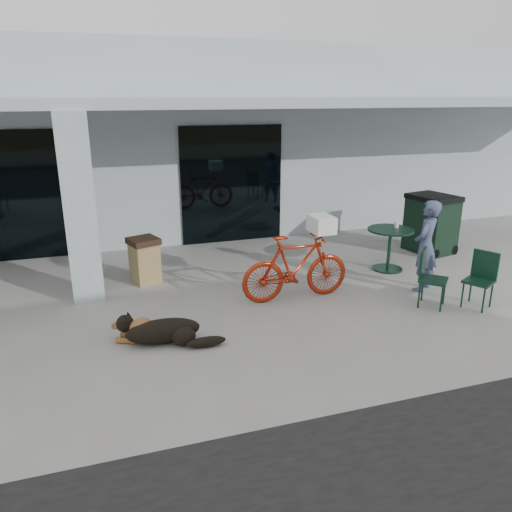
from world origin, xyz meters
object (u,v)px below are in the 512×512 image
object	(u,v)px
cafe_chair_far_a	(433,279)
dog	(163,330)
trash_receptacle	(145,260)
cafe_table_far	(389,250)
cafe_chair_far_b	(479,281)
wheeled_bin	(431,224)
person	(426,246)
bicycle	(296,267)

from	to	relation	value
cafe_chair_far_a	dog	bearing A→B (deg)	133.45
cafe_chair_far_a	trash_receptacle	world-z (taller)	cafe_chair_far_a
cafe_chair_far_a	trash_receptacle	bearing A→B (deg)	103.82
cafe_table_far	dog	bearing A→B (deg)	-159.94
cafe_chair_far_b	wheeled_bin	xyz separation A→B (m)	(1.17, 2.87, 0.17)
dog	cafe_chair_far_b	distance (m)	5.11
cafe_chair_far_a	person	size ratio (longest dim) A/B	0.58
cafe_table_far	cafe_chair_far_a	distance (m)	1.83
dog	person	distance (m)	4.79
cafe_table_far	cafe_chair_far_b	size ratio (longest dim) A/B	0.97
dog	wheeled_bin	bearing A→B (deg)	44.89
cafe_table_far	cafe_chair_far_b	distance (m)	2.10
bicycle	cafe_table_far	distance (m)	2.48
wheeled_bin	cafe_table_far	bearing A→B (deg)	-164.51
bicycle	dog	distance (m)	2.57
bicycle	cafe_chair_far_a	size ratio (longest dim) A/B	2.00
cafe_table_far	bicycle	bearing A→B (deg)	-160.80
bicycle	trash_receptacle	size ratio (longest dim) A/B	2.24
trash_receptacle	wheeled_bin	xyz separation A→B (m)	(6.24, 0.00, 0.21)
bicycle	trash_receptacle	xyz separation A→B (m)	(-2.36, 1.62, -0.15)
cafe_table_far	cafe_chair_far_a	xyz separation A→B (m)	(-0.31, -1.80, 0.06)
cafe_chair_far_b	bicycle	bearing A→B (deg)	-143.05
bicycle	person	size ratio (longest dim) A/B	1.17
cafe_chair_far_a	cafe_chair_far_b	distance (m)	0.73
dog	cafe_chair_far_b	bearing A→B (deg)	19.11
person	trash_receptacle	distance (m)	5.08
bicycle	cafe_chair_far_a	world-z (taller)	bicycle
bicycle	person	world-z (taller)	person
person	trash_receptacle	xyz separation A→B (m)	(-4.69, 1.92, -0.39)
person	wheeled_bin	bearing A→B (deg)	-164.69
dog	cafe_chair_far_b	size ratio (longest dim) A/B	1.30
bicycle	dog	bearing A→B (deg)	109.95
bicycle	trash_receptacle	distance (m)	2.86
bicycle	trash_receptacle	bearing A→B (deg)	54.64
cafe_chair_far_b	trash_receptacle	size ratio (longest dim) A/B	1.09
cafe_chair_far_b	wheeled_bin	distance (m)	3.10
trash_receptacle	cafe_table_far	bearing A→B (deg)	-9.66
bicycle	dog	xyz separation A→B (m)	(-2.38, -0.91, -0.37)
person	trash_receptacle	size ratio (longest dim) A/B	1.92
person	wheeled_bin	distance (m)	2.48
cafe_table_far	wheeled_bin	xyz separation A→B (m)	(1.55, 0.80, 0.21)
dog	cafe_chair_far_a	size ratio (longest dim) A/B	1.27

